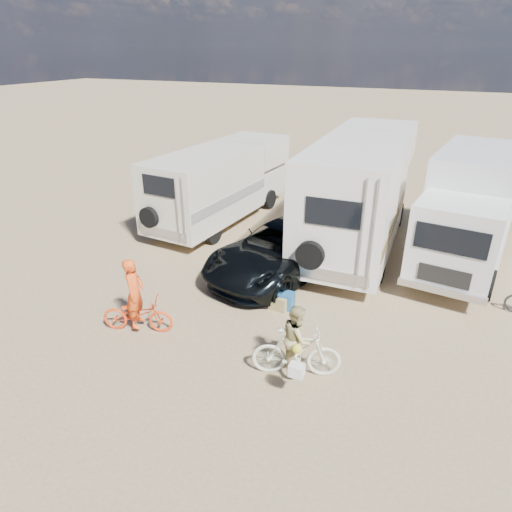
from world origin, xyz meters
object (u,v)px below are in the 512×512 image
at_px(rv_main, 360,194).
at_px(rider_man, 136,299).
at_px(rv_left, 221,185).
at_px(bike_woman, 296,352).
at_px(crate, 281,301).
at_px(cooler, 284,300).
at_px(box_truck, 468,213).
at_px(bike_man, 138,314).
at_px(dark_suv, 283,249).
at_px(rider_woman, 297,345).

height_order(rv_main, rider_man, rv_main).
xyz_separation_m(rv_main, rider_man, (-3.69, -7.29, -0.97)).
distance_m(rv_left, bike_woman, 9.55).
bearing_deg(rider_man, crate, -67.29).
bearing_deg(cooler, box_truck, 47.31).
bearing_deg(bike_woman, box_truck, -41.87).
bearing_deg(bike_man, crate, -67.29).
xyz_separation_m(bike_man, crate, (2.78, 2.35, -0.26)).
relative_size(bike_man, bike_woman, 0.92).
bearing_deg(rv_main, dark_suv, -119.53).
xyz_separation_m(cooler, crate, (-0.06, -0.07, -0.02)).
bearing_deg(bike_man, cooler, -67.13).
bearing_deg(rider_woman, bike_man, 71.39).
bearing_deg(rv_left, rv_main, 1.91).
height_order(rv_left, rider_man, rv_left).
bearing_deg(dark_suv, rider_man, -99.04).
distance_m(rider_woman, crate, 2.71).
bearing_deg(dark_suv, box_truck, 45.57).
xyz_separation_m(rider_woman, crate, (-1.24, 2.34, -0.56)).
bearing_deg(rider_woman, rider_man, 71.39).
relative_size(box_truck, cooler, 11.62).
bearing_deg(box_truck, rider_woman, -105.64).
relative_size(box_truck, bike_man, 3.58).
relative_size(rv_main, box_truck, 1.31).
distance_m(rv_main, rider_woman, 7.37).
height_order(bike_woman, rider_woman, rider_woman).
xyz_separation_m(box_truck, bike_woman, (-2.99, -6.99, -1.17)).
bearing_deg(dark_suv, bike_woman, -49.13).
xyz_separation_m(bike_man, bike_woman, (4.02, 0.01, 0.11)).
bearing_deg(box_truck, cooler, -124.76).
bearing_deg(box_truck, crate, -124.77).
relative_size(dark_suv, bike_woman, 2.92).
xyz_separation_m(box_truck, dark_suv, (-4.90, -2.68, -0.98)).
distance_m(rv_left, rider_man, 7.82).
bearing_deg(bike_man, rv_main, -44.35).
distance_m(bike_man, cooler, 3.74).
xyz_separation_m(rv_main, bike_woman, (0.33, -7.28, -1.28)).
distance_m(rv_main, rider_man, 8.23).
xyz_separation_m(box_truck, cooler, (-4.16, -4.58, -1.52)).
distance_m(rv_main, bike_man, 8.28).
relative_size(bike_man, cooler, 3.24).
height_order(cooler, crate, cooler).
distance_m(rv_main, bike_woman, 7.40).
relative_size(bike_man, rider_woman, 1.15).
bearing_deg(rv_main, rv_left, 175.21).
bearing_deg(bike_woman, bike_man, 71.39).
xyz_separation_m(rider_man, cooler, (2.84, 2.42, -0.65)).
xyz_separation_m(bike_man, cooler, (2.84, 2.42, -0.24)).
distance_m(rv_main, crate, 5.28).
xyz_separation_m(rv_left, bike_man, (1.71, -7.61, -0.96)).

